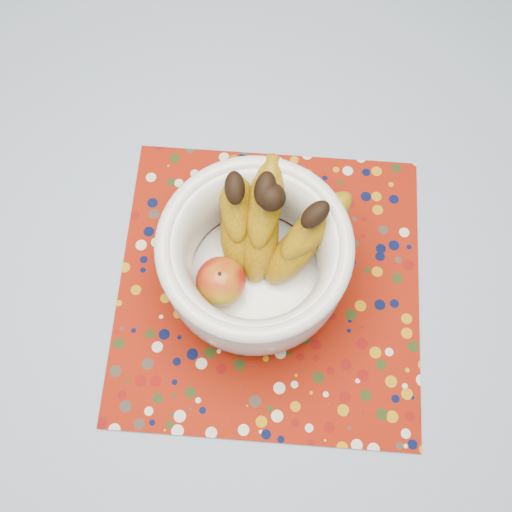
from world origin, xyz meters
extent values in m
plane|color=#2D2826|center=(0.00, 0.00, 0.00)|extent=(4.00, 4.00, 0.00)
cube|color=brown|center=(0.00, 0.00, 0.73)|extent=(1.20, 1.20, 0.04)
cylinder|color=brown|center=(-0.53, 0.53, 0.35)|extent=(0.06, 0.06, 0.71)
cube|color=slate|center=(0.00, 0.00, 0.76)|extent=(1.32, 1.32, 0.01)
cube|color=maroon|center=(0.09, -0.10, 0.76)|extent=(0.53, 0.53, 0.00)
cylinder|color=silver|center=(0.07, -0.10, 0.77)|extent=(0.13, 0.13, 0.01)
cylinder|color=silver|center=(0.07, -0.10, 0.78)|extent=(0.18, 0.18, 0.01)
torus|color=silver|center=(0.07, -0.10, 0.90)|extent=(0.25, 0.25, 0.02)
ellipsoid|color=maroon|center=(0.03, -0.14, 0.82)|extent=(0.07, 0.07, 0.06)
sphere|color=black|center=(0.07, -0.04, 0.92)|extent=(0.04, 0.04, 0.04)
camera|label=1|loc=(0.16, -0.35, 1.60)|focal=42.00mm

